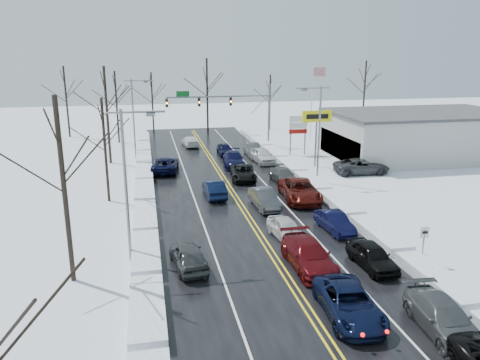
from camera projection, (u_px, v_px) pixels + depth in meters
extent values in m
plane|color=silver|center=(254.00, 226.00, 33.36)|extent=(160.00, 160.00, 0.00)
cube|color=black|center=(248.00, 216.00, 35.25)|extent=(14.00, 84.00, 0.01)
cube|color=white|center=(145.00, 224.00, 33.78)|extent=(1.65, 72.00, 0.66)
cube|color=white|center=(342.00, 210.00, 36.71)|extent=(1.65, 72.00, 0.66)
cylinder|color=slate|center=(269.00, 115.00, 60.35)|extent=(0.24, 0.24, 8.00)
cylinder|color=slate|center=(219.00, 97.00, 58.43)|extent=(13.00, 0.18, 0.18)
cylinder|color=slate|center=(260.00, 104.00, 59.75)|extent=(2.33, 0.10, 2.33)
cube|color=#0C591E|center=(183.00, 94.00, 57.46)|extent=(1.60, 0.08, 0.70)
cube|color=black|center=(231.00, 101.00, 58.90)|extent=(0.32, 0.25, 1.05)
sphere|color=#3F0705|center=(231.00, 99.00, 58.66)|extent=(0.20, 0.20, 0.20)
sphere|color=orange|center=(231.00, 102.00, 58.74)|extent=(0.22, 0.22, 0.22)
sphere|color=black|center=(231.00, 104.00, 58.82)|extent=(0.20, 0.20, 0.20)
cube|color=black|center=(199.00, 102.00, 58.13)|extent=(0.32, 0.25, 1.05)
sphere|color=#3F0705|center=(199.00, 100.00, 57.89)|extent=(0.20, 0.20, 0.20)
sphere|color=orange|center=(199.00, 102.00, 57.97)|extent=(0.22, 0.22, 0.22)
sphere|color=black|center=(199.00, 105.00, 58.05)|extent=(0.20, 0.20, 0.20)
cube|color=black|center=(167.00, 103.00, 57.36)|extent=(0.32, 0.25, 1.05)
sphere|color=#3F0705|center=(167.00, 101.00, 57.12)|extent=(0.20, 0.20, 0.20)
sphere|color=orange|center=(167.00, 103.00, 57.20)|extent=(0.22, 0.22, 0.22)
sphere|color=black|center=(167.00, 105.00, 57.28)|extent=(0.20, 0.20, 0.20)
cylinder|color=slate|center=(316.00, 141.00, 49.73)|extent=(0.20, 0.20, 5.60)
cube|color=#FFEA0D|center=(317.00, 116.00, 49.04)|extent=(3.20, 0.30, 1.20)
cube|color=black|center=(318.00, 116.00, 48.88)|extent=(2.40, 0.04, 0.50)
cylinder|color=slate|center=(291.00, 138.00, 55.44)|extent=(0.16, 0.16, 4.00)
cylinder|color=slate|center=(305.00, 138.00, 55.78)|extent=(0.16, 0.16, 4.00)
cube|color=white|center=(298.00, 119.00, 54.99)|extent=(2.20, 0.22, 0.70)
cube|color=white|center=(298.00, 126.00, 55.21)|extent=(2.20, 0.22, 0.70)
cube|color=#9D110C|center=(298.00, 131.00, 55.40)|extent=(2.20, 0.22, 0.50)
cylinder|color=slate|center=(423.00, 247.00, 27.09)|extent=(0.08, 0.08, 2.20)
cube|color=white|center=(425.00, 232.00, 26.85)|extent=(0.55, 0.05, 0.70)
cube|color=black|center=(425.00, 233.00, 26.81)|extent=(0.35, 0.02, 0.15)
cylinder|color=silver|center=(312.00, 104.00, 63.23)|extent=(0.14, 0.14, 10.00)
cube|color=#B0AFAB|center=(420.00, 136.00, 54.30)|extent=(20.00, 12.00, 5.00)
cube|color=#262628|center=(339.00, 147.00, 52.63)|extent=(0.10, 11.00, 2.80)
cube|color=#3F3F42|center=(422.00, 113.00, 53.59)|extent=(20.40, 12.40, 0.30)
cylinder|color=slate|center=(319.00, 135.00, 43.23)|extent=(0.18, 0.18, 9.00)
cylinder|color=slate|center=(313.00, 88.00, 41.92)|extent=(3.20, 0.12, 0.12)
cube|color=slate|center=(304.00, 90.00, 41.81)|extent=(0.50, 0.25, 0.18)
cylinder|color=slate|center=(126.00, 188.00, 26.74)|extent=(0.18, 0.18, 9.00)
cylinder|color=slate|center=(136.00, 112.00, 25.74)|extent=(3.20, 0.12, 0.12)
cube|color=slate|center=(151.00, 115.00, 25.94)|extent=(0.50, 0.25, 0.18)
cylinder|color=slate|center=(134.00, 119.00, 53.17)|extent=(0.18, 0.18, 9.00)
cylinder|color=slate|center=(139.00, 81.00, 52.17)|extent=(3.20, 0.12, 0.12)
cube|color=slate|center=(146.00, 82.00, 52.37)|extent=(0.50, 0.25, 0.18)
cylinder|color=#2D231C|center=(65.00, 193.00, 24.14)|extent=(0.27, 0.27, 10.00)
cylinder|color=#2D231C|center=(105.00, 151.00, 37.75)|extent=(0.23, 0.23, 8.50)
cylinder|color=#2D231C|center=(107.00, 116.00, 50.56)|extent=(0.28, 0.28, 10.50)
cylinder|color=#2D231C|center=(117.00, 107.00, 62.10)|extent=(0.25, 0.25, 9.50)
cylinder|color=#2D231C|center=(67.00, 102.00, 66.31)|extent=(0.27, 0.27, 10.00)
cylinder|color=#2D231C|center=(152.00, 103.00, 69.70)|extent=(0.24, 0.24, 9.00)
cylinder|color=#2D231C|center=(207.00, 96.00, 69.08)|extent=(0.29, 0.29, 11.00)
cylinder|color=#2D231C|center=(270.00, 102.00, 72.76)|extent=(0.23, 0.23, 8.50)
cylinder|color=#2D231C|center=(364.00, 94.00, 76.04)|extent=(0.28, 0.28, 10.50)
imported|color=black|center=(348.00, 316.00, 22.02)|extent=(2.70, 5.25, 1.42)
imported|color=#530B0F|center=(308.00, 267.00, 26.98)|extent=(2.23, 5.36, 1.55)
imported|color=silver|center=(286.00, 238.00, 31.16)|extent=(2.04, 4.15, 1.36)
imported|color=#3A3D3F|center=(264.00, 207.00, 37.25)|extent=(1.78, 4.57, 1.48)
imported|color=black|center=(243.00, 179.00, 45.33)|extent=(2.88, 5.17, 1.37)
imported|color=black|center=(233.00, 166.00, 50.59)|extent=(2.71, 5.46, 1.52)
imported|color=black|center=(225.00, 155.00, 55.80)|extent=(1.68, 4.09, 1.39)
imported|color=#45494B|center=(442.00, 332.00, 20.82)|extent=(2.36, 5.05, 1.43)
imported|color=black|center=(371.00, 267.00, 27.04)|extent=(1.86, 4.20, 1.40)
imported|color=black|center=(334.00, 231.00, 32.41)|extent=(1.72, 4.11, 1.32)
imported|color=#480D09|center=(300.00, 200.00, 39.14)|extent=(3.31, 6.26, 1.68)
imported|color=#444749|center=(283.00, 182.00, 44.29)|extent=(2.12, 4.67, 1.33)
imported|color=silver|center=(262.00, 162.00, 52.19)|extent=(2.31, 4.89, 1.62)
imported|color=#434648|center=(253.00, 156.00, 55.55)|extent=(1.60, 4.50, 1.48)
imported|color=black|center=(214.00, 197.00, 39.99)|extent=(1.66, 4.46, 1.46)
imported|color=black|center=(165.00, 172.00, 48.20)|extent=(3.22, 5.73, 1.51)
imported|color=white|center=(190.00, 146.00, 60.95)|extent=(2.32, 4.74, 1.33)
imported|color=#3A3D3F|center=(189.00, 267.00, 26.98)|extent=(2.20, 4.41, 1.44)
imported|color=#393B3D|center=(361.00, 174.00, 47.46)|extent=(5.70, 2.86, 1.55)
imported|color=silver|center=(366.00, 161.00, 52.66)|extent=(2.69, 5.56, 1.56)
imported|color=black|center=(329.00, 151.00, 58.11)|extent=(1.87, 4.01, 1.33)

